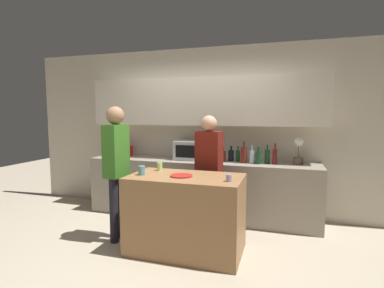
% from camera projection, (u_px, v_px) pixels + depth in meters
% --- Properties ---
extents(ground_plane, '(14.00, 14.00, 0.00)m').
position_uv_depth(ground_plane, '(167.00, 256.00, 3.46)').
color(ground_plane, '#BCAD93').
extents(back_wall, '(6.40, 0.40, 2.70)m').
position_uv_depth(back_wall, '(205.00, 120.00, 4.88)').
color(back_wall, beige).
rests_on(back_wall, ground_plane).
extents(back_counter, '(3.60, 0.62, 0.90)m').
position_uv_depth(back_counter, '(200.00, 189.00, 4.73)').
color(back_counter, gray).
rests_on(back_counter, ground_plane).
extents(kitchen_island, '(1.33, 0.74, 0.91)m').
position_uv_depth(kitchen_island, '(186.00, 214.00, 3.54)').
color(kitchen_island, '#996B42').
rests_on(kitchen_island, ground_plane).
extents(microwave, '(0.52, 0.39, 0.30)m').
position_uv_depth(microwave, '(192.00, 150.00, 4.79)').
color(microwave, '#B7BABC').
rests_on(microwave, back_counter).
extents(toaster, '(0.26, 0.16, 0.18)m').
position_uv_depth(toaster, '(124.00, 151.00, 5.16)').
color(toaster, '#B21E19').
rests_on(toaster, back_counter).
extents(potted_plant, '(0.14, 0.14, 0.40)m').
position_uv_depth(potted_plant, '(298.00, 151.00, 4.30)').
color(potted_plant, brown).
rests_on(potted_plant, back_counter).
extents(bottle_0, '(0.09, 0.09, 0.23)m').
position_uv_depth(bottle_0, '(223.00, 156.00, 4.56)').
color(bottle_0, maroon).
rests_on(bottle_0, back_counter).
extents(bottle_1, '(0.09, 0.09, 0.23)m').
position_uv_depth(bottle_1, '(231.00, 155.00, 4.64)').
color(bottle_1, black).
rests_on(bottle_1, back_counter).
extents(bottle_2, '(0.06, 0.06, 0.23)m').
position_uv_depth(bottle_2, '(238.00, 156.00, 4.59)').
color(bottle_2, '#194723').
rests_on(bottle_2, back_counter).
extents(bottle_3, '(0.09, 0.09, 0.32)m').
position_uv_depth(bottle_3, '(244.00, 155.00, 4.44)').
color(bottle_3, maroon).
rests_on(bottle_3, back_counter).
extents(bottle_4, '(0.08, 0.08, 0.27)m').
position_uv_depth(bottle_4, '(252.00, 157.00, 4.41)').
color(bottle_4, silver).
rests_on(bottle_4, back_counter).
extents(bottle_5, '(0.08, 0.08, 0.26)m').
position_uv_depth(bottle_5, '(258.00, 157.00, 4.36)').
color(bottle_5, '#194723').
rests_on(bottle_5, back_counter).
extents(bottle_6, '(0.07, 0.07, 0.28)m').
position_uv_depth(bottle_6, '(267.00, 156.00, 4.41)').
color(bottle_6, '#194723').
rests_on(bottle_6, back_counter).
extents(bottle_7, '(0.07, 0.07, 0.30)m').
position_uv_depth(bottle_7, '(275.00, 156.00, 4.34)').
color(bottle_7, maroon).
rests_on(bottle_7, back_counter).
extents(plate_on_island, '(0.26, 0.26, 0.01)m').
position_uv_depth(plate_on_island, '(181.00, 176.00, 3.47)').
color(plate_on_island, red).
rests_on(plate_on_island, kitchen_island).
extents(cup_0, '(0.07, 0.07, 0.10)m').
position_uv_depth(cup_0, '(160.00, 167.00, 3.81)').
color(cup_0, '#C3E37F').
rests_on(cup_0, kitchen_island).
extents(cup_1, '(0.08, 0.08, 0.11)m').
position_uv_depth(cup_1, '(142.00, 170.00, 3.54)').
color(cup_1, '#5F979B').
rests_on(cup_1, kitchen_island).
extents(cup_2, '(0.06, 0.06, 0.08)m').
position_uv_depth(cup_2, '(229.00, 178.00, 3.20)').
color(cup_2, '#999CBD').
rests_on(cup_2, kitchen_island).
extents(person_left, '(0.23, 0.35, 1.73)m').
position_uv_depth(person_left, '(116.00, 161.00, 3.80)').
color(person_left, black).
rests_on(person_left, ground_plane).
extents(person_center, '(0.37, 0.25, 1.61)m').
position_uv_depth(person_center, '(209.00, 164.00, 4.05)').
color(person_center, black).
rests_on(person_center, ground_plane).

